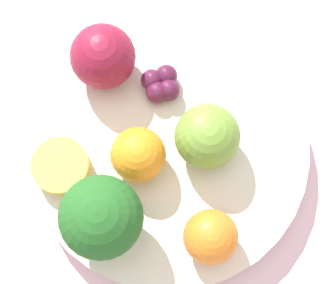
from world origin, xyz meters
The scene contains 10 objects.
ground_plane centered at (0.00, 0.00, 0.00)m, with size 6.00×6.00×0.00m, color gray.
table_surface centered at (0.00, 0.00, 0.01)m, with size 1.20×1.20×0.02m.
bowl centered at (0.00, 0.00, 0.03)m, with size 0.24×0.24×0.03m.
broccoli centered at (0.01, 0.08, 0.09)m, with size 0.06×0.06×0.08m.
apple_red centered at (0.08, -0.03, 0.07)m, with size 0.05×0.05×0.05m.
apple_green centered at (-0.03, -0.02, 0.07)m, with size 0.05×0.05×0.05m.
orange_front centered at (0.01, 0.02, 0.07)m, with size 0.04×0.04×0.04m.
orange_back centered at (-0.07, 0.05, 0.07)m, with size 0.04×0.04×0.04m.
grape_cluster centered at (0.03, -0.04, 0.06)m, with size 0.04×0.04×0.02m.
small_cup centered at (0.07, 0.06, 0.06)m, with size 0.05×0.05×0.02m.
Camera 1 is at (-0.06, 0.11, 0.50)m, focal length 60.00 mm.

